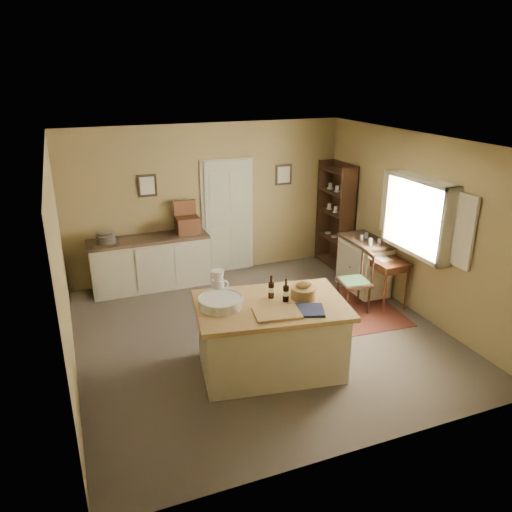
{
  "coord_description": "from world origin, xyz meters",
  "views": [
    {
      "loc": [
        -2.35,
        -5.81,
        3.55
      ],
      "look_at": [
        -0.02,
        0.12,
        1.15
      ],
      "focal_mm": 35.0,
      "sensor_mm": 36.0,
      "label": 1
    }
  ],
  "objects_px": {
    "sideboard": "(151,261)",
    "shelving_unit": "(337,215)",
    "writing_desk": "(384,264)",
    "work_island": "(270,335)",
    "right_cabinet": "(364,264)",
    "desk_chair": "(354,282)"
  },
  "relations": [
    {
      "from": "sideboard",
      "to": "shelving_unit",
      "type": "bearing_deg",
      "value": -3.28
    },
    {
      "from": "writing_desk",
      "to": "shelving_unit",
      "type": "bearing_deg",
      "value": 85.03
    },
    {
      "from": "work_island",
      "to": "writing_desk",
      "type": "relative_size",
      "value": 2.42
    },
    {
      "from": "right_cabinet",
      "to": "shelving_unit",
      "type": "bearing_deg",
      "value": 82.87
    },
    {
      "from": "sideboard",
      "to": "shelving_unit",
      "type": "distance_m",
      "value": 3.53
    },
    {
      "from": "sideboard",
      "to": "right_cabinet",
      "type": "bearing_deg",
      "value": -22.95
    },
    {
      "from": "writing_desk",
      "to": "shelving_unit",
      "type": "height_order",
      "value": "shelving_unit"
    },
    {
      "from": "sideboard",
      "to": "shelving_unit",
      "type": "relative_size",
      "value": 1.02
    },
    {
      "from": "desk_chair",
      "to": "right_cabinet",
      "type": "bearing_deg",
      "value": 54.05
    },
    {
      "from": "work_island",
      "to": "shelving_unit",
      "type": "relative_size",
      "value": 1.01
    },
    {
      "from": "right_cabinet",
      "to": "desk_chair",
      "type": "bearing_deg",
      "value": -133.42
    },
    {
      "from": "desk_chair",
      "to": "right_cabinet",
      "type": "distance_m",
      "value": 0.85
    },
    {
      "from": "work_island",
      "to": "sideboard",
      "type": "bearing_deg",
      "value": 115.85
    },
    {
      "from": "writing_desk",
      "to": "shelving_unit",
      "type": "relative_size",
      "value": 0.42
    },
    {
      "from": "shelving_unit",
      "to": "work_island",
      "type": "bearing_deg",
      "value": -132.08
    },
    {
      "from": "work_island",
      "to": "right_cabinet",
      "type": "bearing_deg",
      "value": 43.17
    },
    {
      "from": "work_island",
      "to": "writing_desk",
      "type": "xyz_separation_m",
      "value": [
        2.42,
        1.1,
        0.18
      ]
    },
    {
      "from": "shelving_unit",
      "to": "writing_desk",
      "type": "bearing_deg",
      "value": -94.97
    },
    {
      "from": "work_island",
      "to": "desk_chair",
      "type": "xyz_separation_m",
      "value": [
        1.83,
        1.01,
        -0.01
      ]
    },
    {
      "from": "right_cabinet",
      "to": "shelving_unit",
      "type": "height_order",
      "value": "shelving_unit"
    },
    {
      "from": "sideboard",
      "to": "desk_chair",
      "type": "relative_size",
      "value": 2.1
    },
    {
      "from": "work_island",
      "to": "shelving_unit",
      "type": "xyz_separation_m",
      "value": [
        2.57,
        2.85,
        0.49
      ]
    }
  ]
}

